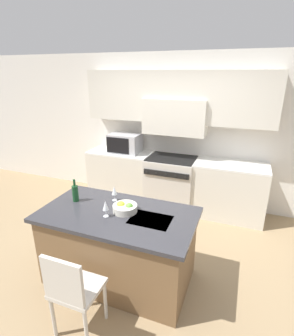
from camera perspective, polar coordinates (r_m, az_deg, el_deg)
ground_plane at (r=3.73m, az=-2.28°, el=-19.19°), size 10.00×10.00×0.00m
back_cabinetry at (r=4.74m, az=6.58°, el=10.54°), size 10.00×0.46×2.70m
back_counter at (r=4.82m, az=5.29°, el=-3.05°), size 3.21×0.62×0.95m
range_stove at (r=4.80m, az=5.22°, el=-3.18°), size 0.85×0.70×0.94m
microwave at (r=4.91m, az=-4.82°, el=5.43°), size 0.56×0.41×0.35m
kitchen_island at (r=3.22m, az=-6.17°, el=-16.49°), size 1.75×0.95×0.89m
island_chair at (r=2.67m, az=-15.92°, el=-24.02°), size 0.42×0.40×0.93m
wine_bottle at (r=3.29m, az=-15.34°, el=-5.24°), size 0.07×0.07×0.28m
wine_glass_near at (r=2.87m, az=-9.02°, el=-8.16°), size 0.07×0.07×0.19m
wine_glass_far at (r=3.20m, az=-7.13°, el=-4.96°), size 0.07×0.07×0.19m
fruit_bowl at (r=2.98m, az=-4.84°, el=-8.62°), size 0.28×0.28×0.12m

